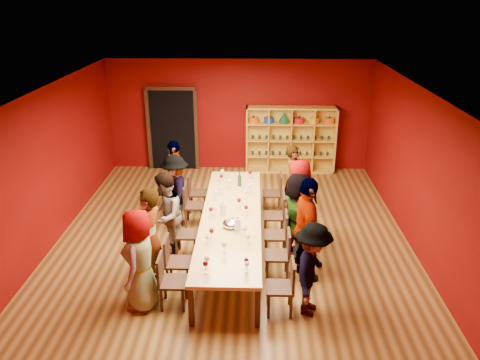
{
  "coord_description": "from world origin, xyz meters",
  "views": [
    {
      "loc": [
        0.4,
        -7.8,
        4.69
      ],
      "look_at": [
        0.14,
        0.79,
        1.15
      ],
      "focal_mm": 35.0,
      "sensor_mm": 36.0,
      "label": 1
    }
  ],
  "objects_px": {
    "shelving_unit": "(290,136)",
    "tasting_table": "(231,218)",
    "chair_person_left_0": "(168,278)",
    "person_right_1": "(307,230)",
    "person_right_4": "(293,179)",
    "chair_person_right_2": "(280,232)",
    "person_right_3": "(299,199)",
    "chair_person_left_3": "(191,203)",
    "chair_person_left_4": "(194,190)",
    "chair_person_right_1": "(282,252)",
    "chair_person_left_1": "(174,259)",
    "chair_person_right_4": "(276,191)",
    "person_left_0": "(140,260)",
    "chair_person_right_3": "(278,213)",
    "person_left_4": "(175,176)",
    "spittoon_bowl": "(231,224)",
    "chair_person_right_0": "(285,284)",
    "wine_bottle": "(240,180)",
    "person_left_2": "(165,215)",
    "person_left_1": "(149,238)",
    "person_right_0": "(312,270)",
    "person_right_2": "(298,216)",
    "person_left_3": "(176,191)",
    "chair_person_left_2": "(182,231)"
  },
  "relations": [
    {
      "from": "person_left_0",
      "to": "chair_person_right_1",
      "type": "bearing_deg",
      "value": 114.72
    },
    {
      "from": "chair_person_right_0",
      "to": "person_right_3",
      "type": "relative_size",
      "value": 0.55
    },
    {
      "from": "chair_person_left_0",
      "to": "person_right_0",
      "type": "bearing_deg",
      "value": -2.56
    },
    {
      "from": "tasting_table",
      "to": "person_right_0",
      "type": "bearing_deg",
      "value": -53.73
    },
    {
      "from": "chair_person_left_2",
      "to": "chair_person_left_3",
      "type": "bearing_deg",
      "value": 90.0
    },
    {
      "from": "chair_person_left_2",
      "to": "person_left_3",
      "type": "height_order",
      "value": "person_left_3"
    },
    {
      "from": "chair_person_left_0",
      "to": "spittoon_bowl",
      "type": "distance_m",
      "value": 1.58
    },
    {
      "from": "person_left_3",
      "to": "person_right_0",
      "type": "bearing_deg",
      "value": 31.72
    },
    {
      "from": "chair_person_left_0",
      "to": "person_left_2",
      "type": "bearing_deg",
      "value": 100.76
    },
    {
      "from": "shelving_unit",
      "to": "tasting_table",
      "type": "bearing_deg",
      "value": -107.92
    },
    {
      "from": "person_left_1",
      "to": "person_right_2",
      "type": "bearing_deg",
      "value": 127.28
    },
    {
      "from": "person_right_2",
      "to": "chair_person_left_0",
      "type": "bearing_deg",
      "value": 111.23
    },
    {
      "from": "chair_person_left_4",
      "to": "chair_person_right_1",
      "type": "distance_m",
      "value": 3.17
    },
    {
      "from": "chair_person_right_2",
      "to": "person_left_1",
      "type": "bearing_deg",
      "value": -156.01
    },
    {
      "from": "chair_person_left_0",
      "to": "person_right_1",
      "type": "distance_m",
      "value": 2.41
    },
    {
      "from": "spittoon_bowl",
      "to": "wine_bottle",
      "type": "height_order",
      "value": "wine_bottle"
    },
    {
      "from": "person_left_0",
      "to": "person_right_0",
      "type": "distance_m",
      "value": 2.64
    },
    {
      "from": "person_left_0",
      "to": "chair_person_right_3",
      "type": "xyz_separation_m",
      "value": [
        2.24,
        2.34,
        -0.33
      ]
    },
    {
      "from": "person_right_2",
      "to": "person_right_4",
      "type": "relative_size",
      "value": 1.07
    },
    {
      "from": "person_left_2",
      "to": "person_right_1",
      "type": "xyz_separation_m",
      "value": [
        2.51,
        -0.7,
        0.11
      ]
    },
    {
      "from": "chair_person_left_4",
      "to": "wine_bottle",
      "type": "relative_size",
      "value": 2.67
    },
    {
      "from": "chair_person_left_3",
      "to": "wine_bottle",
      "type": "distance_m",
      "value": 1.14
    },
    {
      "from": "chair_person_right_2",
      "to": "person_right_3",
      "type": "height_order",
      "value": "person_right_3"
    },
    {
      "from": "tasting_table",
      "to": "chair_person_left_4",
      "type": "relative_size",
      "value": 5.06
    },
    {
      "from": "person_left_4",
      "to": "spittoon_bowl",
      "type": "distance_m",
      "value": 2.57
    },
    {
      "from": "shelving_unit",
      "to": "chair_person_left_2",
      "type": "relative_size",
      "value": 2.7
    },
    {
      "from": "chair_person_right_2",
      "to": "person_right_4",
      "type": "bearing_deg",
      "value": 78.71
    },
    {
      "from": "tasting_table",
      "to": "person_right_4",
      "type": "xyz_separation_m",
      "value": [
        1.29,
        1.76,
        0.08
      ]
    },
    {
      "from": "person_right_3",
      "to": "chair_person_left_3",
      "type": "bearing_deg",
      "value": 55.33
    },
    {
      "from": "chair_person_right_3",
      "to": "spittoon_bowl",
      "type": "relative_size",
      "value": 2.79
    },
    {
      "from": "tasting_table",
      "to": "chair_person_right_4",
      "type": "relative_size",
      "value": 5.06
    },
    {
      "from": "chair_person_left_0",
      "to": "person_left_4",
      "type": "distance_m",
      "value": 3.47
    },
    {
      "from": "person_left_0",
      "to": "chair_person_left_3",
      "type": "bearing_deg",
      "value": 175.67
    },
    {
      "from": "chair_person_left_1",
      "to": "person_right_4",
      "type": "xyz_separation_m",
      "value": [
        2.2,
        2.88,
        0.29
      ]
    },
    {
      "from": "chair_person_left_0",
      "to": "person_left_4",
      "type": "xyz_separation_m",
      "value": [
        -0.41,
        3.43,
        0.33
      ]
    },
    {
      "from": "chair_person_left_4",
      "to": "chair_person_right_4",
      "type": "distance_m",
      "value": 1.82
    },
    {
      "from": "chair_person_left_1",
      "to": "chair_person_right_1",
      "type": "xyz_separation_m",
      "value": [
        1.82,
        0.27,
        0.0
      ]
    },
    {
      "from": "chair_person_right_3",
      "to": "person_right_3",
      "type": "relative_size",
      "value": 0.55
    },
    {
      "from": "person_right_2",
      "to": "chair_person_left_2",
      "type": "bearing_deg",
      "value": 75.6
    },
    {
      "from": "person_right_3",
      "to": "person_right_1",
      "type": "bearing_deg",
      "value": 155.9
    },
    {
      "from": "chair_person_right_4",
      "to": "tasting_table",
      "type": "bearing_deg",
      "value": -117.33
    },
    {
      "from": "person_left_1",
      "to": "chair_person_left_4",
      "type": "distance_m",
      "value": 2.91
    },
    {
      "from": "shelving_unit",
      "to": "person_left_0",
      "type": "xyz_separation_m",
      "value": [
        -2.72,
        -6.0,
        -0.16
      ]
    },
    {
      "from": "chair_person_left_3",
      "to": "chair_person_right_1",
      "type": "bearing_deg",
      "value": -46.63
    },
    {
      "from": "person_left_4",
      "to": "chair_person_right_1",
      "type": "xyz_separation_m",
      "value": [
        2.23,
        -2.59,
        -0.33
      ]
    },
    {
      "from": "person_left_3",
      "to": "person_right_3",
      "type": "bearing_deg",
      "value": 70.86
    },
    {
      "from": "chair_person_right_0",
      "to": "person_right_1",
      "type": "bearing_deg",
      "value": 66.92
    },
    {
      "from": "spittoon_bowl",
      "to": "chair_person_left_1",
      "type": "bearing_deg",
      "value": -144.24
    },
    {
      "from": "person_right_2",
      "to": "person_right_3",
      "type": "distance_m",
      "value": 0.8
    },
    {
      "from": "shelving_unit",
      "to": "spittoon_bowl",
      "type": "xyz_separation_m",
      "value": [
        -1.37,
        -4.77,
        -0.16
      ]
    }
  ]
}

